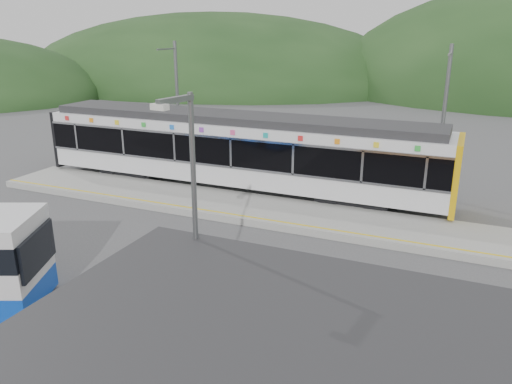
% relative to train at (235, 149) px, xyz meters
% --- Properties ---
extents(ground, '(120.00, 120.00, 0.00)m').
position_rel_train_xyz_m(ground, '(2.20, -6.00, -2.06)').
color(ground, '#4C4C4F').
rests_on(ground, ground).
extents(hills, '(146.00, 149.00, 26.00)m').
position_rel_train_xyz_m(hills, '(8.39, -0.71, -2.06)').
color(hills, '#1E3D19').
rests_on(hills, ground).
extents(platform, '(26.00, 3.20, 0.30)m').
position_rel_train_xyz_m(platform, '(2.20, -2.70, -1.91)').
color(platform, '#9E9E99').
rests_on(platform, ground).
extents(yellow_line, '(26.00, 0.10, 0.01)m').
position_rel_train_xyz_m(yellow_line, '(2.20, -4.00, -1.76)').
color(yellow_line, yellow).
rests_on(yellow_line, platform).
extents(train, '(20.44, 3.01, 3.74)m').
position_rel_train_xyz_m(train, '(0.00, 0.00, 0.00)').
color(train, black).
rests_on(train, ground).
extents(catenary_mast_west, '(0.18, 1.80, 7.00)m').
position_rel_train_xyz_m(catenary_mast_west, '(-4.80, 2.56, 1.58)').
color(catenary_mast_west, slate).
rests_on(catenary_mast_west, ground).
extents(catenary_mast_east, '(0.18, 1.80, 7.00)m').
position_rel_train_xyz_m(catenary_mast_east, '(9.20, 2.56, 1.58)').
color(catenary_mast_east, slate).
rests_on(catenary_mast_east, ground).
extents(lamp_post, '(0.37, 1.13, 6.35)m').
position_rel_train_xyz_m(lamp_post, '(4.82, -12.32, 1.71)').
color(lamp_post, slate).
rests_on(lamp_post, ground).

